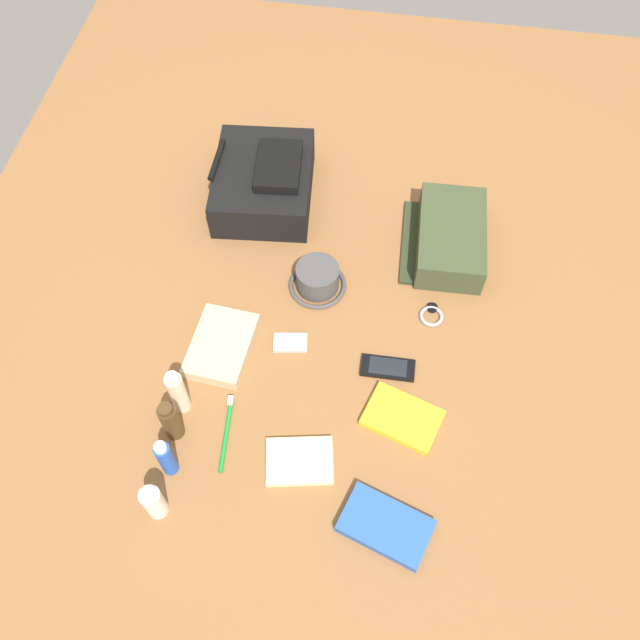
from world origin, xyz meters
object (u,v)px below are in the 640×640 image
(paperback_novel, at_px, (386,526))
(toothbrush, at_px, (227,429))
(toiletry_pouch, at_px, (449,238))
(cell_phone, at_px, (388,368))
(wristwatch, at_px, (432,315))
(travel_guidebook, at_px, (402,418))
(deodorant_spray, at_px, (166,458))
(media_player, at_px, (290,343))
(notepad, at_px, (300,461))
(cologne_bottle, at_px, (171,421))
(folded_towel, at_px, (221,346))
(backpack, at_px, (264,182))
(lotion_bottle, at_px, (178,392))
(bucket_hat, at_px, (317,279))
(toothpaste_tube, at_px, (154,502))

(paperback_novel, distance_m, toothbrush, 0.42)
(toiletry_pouch, xyz_separation_m, cell_phone, (-0.40, 0.12, -0.04))
(toiletry_pouch, height_order, wristwatch, toiletry_pouch)
(travel_guidebook, bearing_deg, deodorant_spray, 111.75)
(media_player, height_order, notepad, notepad)
(cologne_bottle, height_order, folded_towel, cologne_bottle)
(toiletry_pouch, xyz_separation_m, folded_towel, (-0.41, 0.53, -0.03))
(backpack, height_order, travel_guidebook, backpack)
(toothbrush, bearing_deg, media_player, -22.50)
(toiletry_pouch, height_order, cologne_bottle, cologne_bottle)
(media_player, distance_m, wristwatch, 0.37)
(media_player, bearing_deg, paperback_novel, -145.64)
(lotion_bottle, height_order, cell_phone, lotion_bottle)
(cologne_bottle, xyz_separation_m, folded_towel, (0.23, -0.05, -0.05))
(bucket_hat, height_order, toothpaste_tube, toothpaste_tube)
(backpack, distance_m, media_player, 0.50)
(backpack, relative_size, paperback_novel, 1.63)
(toothpaste_tube, relative_size, cologne_bottle, 0.86)
(wristwatch, bearing_deg, bucket_hat, 81.40)
(deodorant_spray, xyz_separation_m, media_player, (0.36, -0.21, -0.06))
(notepad, bearing_deg, toiletry_pouch, -34.59)
(toiletry_pouch, xyz_separation_m, lotion_bottle, (-0.57, 0.58, 0.03))
(deodorant_spray, relative_size, cologne_bottle, 0.99)
(cell_phone, relative_size, toothbrush, 0.71)
(backpack, distance_m, lotion_bottle, 0.68)
(backpack, height_order, folded_towel, backpack)
(toiletry_pouch, xyz_separation_m, notepad, (-0.66, 0.29, -0.04))
(cologne_bottle, distance_m, cell_phone, 0.53)
(backpack, xyz_separation_m, lotion_bottle, (-0.67, 0.06, 0.01))
(lotion_bottle, relative_size, cell_phone, 1.15)
(toothpaste_tube, relative_size, wristwatch, 1.62)
(backpack, relative_size, bucket_hat, 2.31)
(bucket_hat, distance_m, toothpaste_tube, 0.68)
(toothpaste_tube, bearing_deg, paperback_novel, -85.46)
(cologne_bottle, bearing_deg, media_player, -38.79)
(lotion_bottle, relative_size, paperback_novel, 0.71)
(bucket_hat, xyz_separation_m, lotion_bottle, (-0.39, 0.26, 0.04))
(travel_guidebook, bearing_deg, backpack, 35.88)
(toothpaste_tube, bearing_deg, wristwatch, -42.90)
(toothpaste_tube, relative_size, travel_guidebook, 0.58)
(toothpaste_tube, height_order, folded_towel, toothpaste_tube)
(bucket_hat, xyz_separation_m, toothpaste_tube, (-0.63, 0.25, 0.02))
(cologne_bottle, xyz_separation_m, wristwatch, (0.41, -0.56, -0.06))
(media_player, xyz_separation_m, notepad, (-0.30, -0.08, 0.00))
(cell_phone, xyz_separation_m, folded_towel, (-0.01, 0.41, 0.01))
(notepad, bearing_deg, deodorant_spray, 90.63)
(bucket_hat, relative_size, toothpaste_tube, 1.32)
(lotion_bottle, relative_size, folded_towel, 0.76)
(toothpaste_tube, xyz_separation_m, notepad, (0.15, -0.28, -0.05))
(paperback_novel, bearing_deg, travel_guidebook, -2.54)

